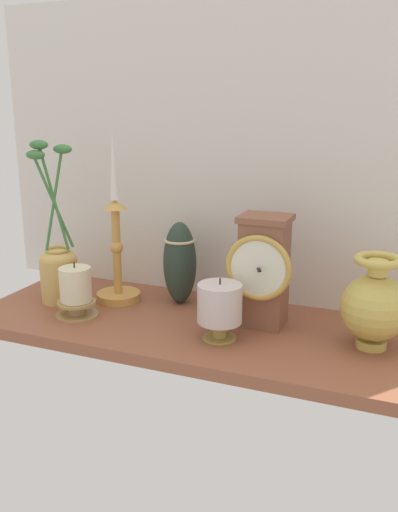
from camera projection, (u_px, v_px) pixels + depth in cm
name	position (u px, v px, depth cm)	size (l,w,h in cm)	color
ground_plane	(213.00, 330.00, 113.22)	(100.00, 36.00, 2.40)	brown
back_wall	(245.00, 153.00, 120.61)	(120.00, 2.00, 65.00)	silver
mantel_clock	(263.00, 270.00, 109.70)	(12.99, 10.70, 22.25)	brown
candlestick_tall_left	(117.00, 254.00, 123.77)	(9.80, 9.80, 37.89)	gold
brass_vase_bulbous	(374.00, 305.00, 100.44)	(12.12, 12.12, 17.31)	gold
brass_vase_jar	(59.00, 263.00, 124.26)	(9.54, 8.25, 35.43)	tan
pillar_candle_front	(220.00, 307.00, 104.64)	(8.39, 8.39, 11.96)	#AD944A
pillar_candle_near_clock	(76.00, 292.00, 116.36)	(8.92, 8.92, 11.60)	tan
tall_ceramic_vase	(180.00, 263.00, 122.55)	(7.24, 7.24, 18.32)	#27382C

